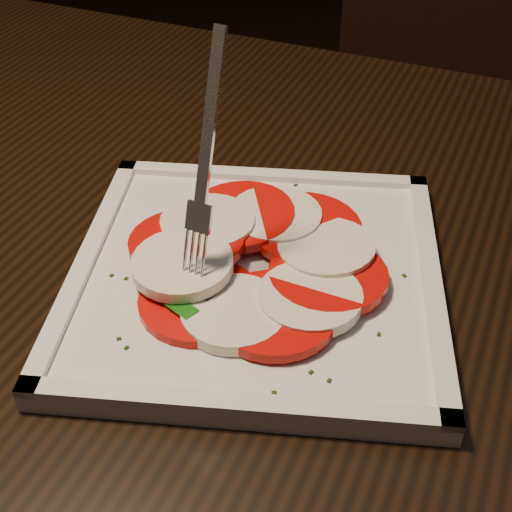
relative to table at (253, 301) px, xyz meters
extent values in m
cube|color=black|center=(0.00, 0.00, 0.08)|extent=(1.21, 0.81, 0.04)
cylinder|color=black|center=(-0.54, 0.35, -0.30)|extent=(0.06, 0.06, 0.71)
cube|color=black|center=(0.05, 0.72, -0.20)|extent=(0.47, 0.47, 0.04)
cylinder|color=black|center=(-0.10, 0.52, -0.45)|extent=(0.04, 0.04, 0.41)
cylinder|color=black|center=(0.25, 0.56, -0.45)|extent=(0.04, 0.04, 0.41)
cylinder|color=black|center=(-0.15, 0.88, -0.45)|extent=(0.04, 0.04, 0.41)
cylinder|color=black|center=(0.21, 0.92, -0.45)|extent=(0.04, 0.04, 0.41)
cube|color=white|center=(0.04, -0.08, 0.11)|extent=(0.37, 0.37, 0.01)
cylinder|color=#E20505|center=(0.01, -0.13, 0.12)|extent=(0.09, 0.09, 0.01)
cylinder|color=white|center=(0.04, -0.14, 0.12)|extent=(0.08, 0.08, 0.01)
cylinder|color=#E20505|center=(0.07, -0.13, 0.12)|extent=(0.09, 0.09, 0.01)
cylinder|color=white|center=(0.09, -0.10, 0.12)|extent=(0.08, 0.08, 0.01)
cylinder|color=#E20505|center=(0.09, -0.07, 0.12)|extent=(0.09, 0.09, 0.01)
cylinder|color=white|center=(0.08, -0.04, 0.12)|extent=(0.08, 0.08, 0.01)
cylinder|color=#E20505|center=(0.06, -0.03, 0.13)|extent=(0.09, 0.09, 0.02)
cylinder|color=white|center=(0.03, -0.02, 0.13)|extent=(0.08, 0.08, 0.01)
cylinder|color=#E20505|center=(0.00, -0.03, 0.13)|extent=(0.09, 0.09, 0.02)
cylinder|color=white|center=(-0.02, -0.06, 0.13)|extent=(0.08, 0.08, 0.01)
cylinder|color=#E20505|center=(-0.02, -0.09, 0.13)|extent=(0.09, 0.09, 0.02)
cylinder|color=white|center=(-0.01, -0.11, 0.13)|extent=(0.08, 0.08, 0.01)
cube|color=#156010|center=(0.08, -0.05, 0.12)|extent=(0.02, 0.04, 0.00)
cube|color=#156010|center=(0.07, -0.10, 0.12)|extent=(0.03, 0.03, 0.00)
cube|color=#156010|center=(0.02, -0.02, 0.12)|extent=(0.04, 0.03, 0.00)
cube|color=#156010|center=(0.00, -0.15, 0.12)|extent=(0.04, 0.02, 0.00)
cube|color=#156010|center=(0.07, -0.10, 0.12)|extent=(0.03, 0.04, 0.00)
cube|color=#156010|center=(0.02, -0.13, 0.12)|extent=(0.02, 0.03, 0.00)
cube|color=#15390A|center=(0.10, -0.19, 0.11)|extent=(0.00, 0.00, 0.00)
cube|color=#15390A|center=(0.07, 0.02, 0.11)|extent=(0.00, 0.00, 0.00)
cube|color=#15390A|center=(0.05, -0.17, 0.11)|extent=(0.00, 0.00, 0.00)
cube|color=#15390A|center=(-0.07, -0.13, 0.11)|extent=(0.00, 0.00, 0.00)
cube|color=#15390A|center=(0.11, -0.17, 0.11)|extent=(0.00, 0.00, 0.00)
cube|color=#15390A|center=(0.15, -0.04, 0.11)|extent=(0.00, 0.00, 0.00)
cube|color=#15390A|center=(-0.06, -0.11, 0.11)|extent=(0.00, 0.00, 0.00)
cube|color=#15390A|center=(0.15, -0.11, 0.11)|extent=(0.00, 0.00, 0.00)
cube|color=#15390A|center=(-0.02, 0.01, 0.11)|extent=(0.00, 0.00, 0.00)
cube|color=#15390A|center=(-0.02, -0.19, 0.11)|extent=(0.00, 0.00, 0.00)
cube|color=#15390A|center=(-0.06, -0.02, 0.11)|extent=(0.00, 0.00, 0.00)
cube|color=#15390A|center=(-0.02, -0.19, 0.11)|extent=(0.00, 0.00, 0.00)
cube|color=#15390A|center=(-0.04, -0.02, 0.11)|extent=(0.00, 0.00, 0.00)
cube|color=#15390A|center=(0.10, 0.00, 0.11)|extent=(0.00, 0.00, 0.00)
cube|color=#15390A|center=(0.02, 0.05, 0.11)|extent=(0.00, 0.00, 0.00)
cube|color=#15390A|center=(0.13, -0.17, 0.11)|extent=(0.00, 0.00, 0.00)
cube|color=#15390A|center=(0.08, -0.16, 0.11)|extent=(0.00, 0.00, 0.00)
cube|color=#15390A|center=(-0.05, -0.13, 0.11)|extent=(0.00, 0.00, 0.00)
camera|label=1|loc=(0.21, -0.49, 0.48)|focal=50.00mm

